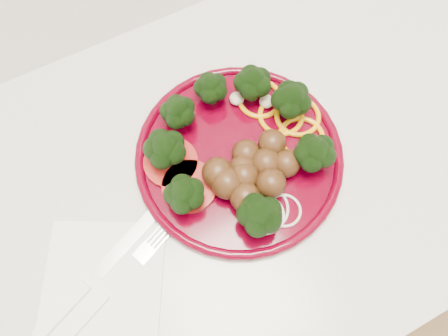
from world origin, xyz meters
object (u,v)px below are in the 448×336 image
knife (83,288)px  fork (96,305)px  napkin (103,280)px  plate (239,151)px

knife → fork: 0.03m
fork → napkin: bearing=33.3°
plate → knife: bearing=-165.1°
plate → fork: 0.28m
napkin → knife: size_ratio=0.76×
knife → fork: bearing=-97.0°
napkin → plate: bearing=16.5°
plate → napkin: plate is taller
plate → fork: bearing=-159.3°
plate → napkin: 0.25m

